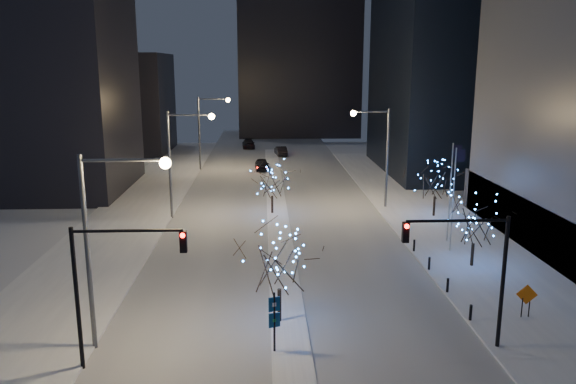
{
  "coord_description": "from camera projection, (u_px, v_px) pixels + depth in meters",
  "views": [
    {
      "loc": [
        -1.32,
        -24.62,
        14.1
      ],
      "look_at": [
        0.48,
        15.6,
        5.0
      ],
      "focal_mm": 35.0,
      "sensor_mm": 36.0,
      "label": 1
    }
  ],
  "objects": [
    {
      "name": "traffic_signal_east",
      "position": [
        474.0,
        261.0,
        27.47
      ],
      "size": [
        5.26,
        0.43,
        7.0
      ],
      "color": "black",
      "rests_on": "ground"
    },
    {
      "name": "filler_west_far",
      "position": [
        113.0,
        103.0,
        92.48
      ],
      "size": [
        18.0,
        16.0,
        16.0
      ],
      "primitive_type": "cube",
      "color": "black",
      "rests_on": "ground"
    },
    {
      "name": "wayfinding_sign",
      "position": [
        274.0,
        317.0,
        27.66
      ],
      "size": [
        0.57,
        0.24,
        3.26
      ],
      "rotation": [
        0.0,
        0.0,
        0.3
      ],
      "color": "black",
      "rests_on": "ground"
    },
    {
      "name": "west_sidewalk",
      "position": [
        110.0,
        240.0,
        46.02
      ],
      "size": [
        8.0,
        90.0,
        0.15
      ],
      "primitive_type": "cube",
      "color": "white",
      "rests_on": "ground"
    },
    {
      "name": "holiday_tree_plaza_near",
      "position": [
        475.0,
        222.0,
        39.37
      ],
      "size": [
        5.56,
        5.56,
        5.14
      ],
      "color": "black",
      "rests_on": "east_sidewalk"
    },
    {
      "name": "street_lamp_east",
      "position": [
        379.0,
        145.0,
        55.41
      ],
      "size": [
        3.9,
        0.56,
        10.0
      ],
      "color": "#595E66",
      "rests_on": "ground"
    },
    {
      "name": "street_lamp_w_near",
      "position": [
        107.0,
        225.0,
        27.29
      ],
      "size": [
        4.4,
        0.56,
        10.0
      ],
      "color": "#595E66",
      "rests_on": "ground"
    },
    {
      "name": "street_lamp_w_far",
      "position": [
        207.0,
        123.0,
        76.01
      ],
      "size": [
        4.4,
        0.56,
        10.0
      ],
      "color": "#595E66",
      "rests_on": "ground"
    },
    {
      "name": "holiday_tree_median_far",
      "position": [
        272.0,
        180.0,
        53.66
      ],
      "size": [
        5.3,
        5.3,
        5.15
      ],
      "color": "black",
      "rests_on": "median"
    },
    {
      "name": "car_near",
      "position": [
        262.0,
        165.0,
        77.22
      ],
      "size": [
        2.15,
        4.65,
        1.54
      ],
      "primitive_type": "imported",
      "rotation": [
        0.0,
        0.0,
        0.07
      ],
      "color": "black",
      "rests_on": "ground"
    },
    {
      "name": "traffic_signal_west",
      "position": [
        109.0,
        274.0,
        25.74
      ],
      "size": [
        5.26,
        0.43,
        7.0
      ],
      "color": "black",
      "rests_on": "ground"
    },
    {
      "name": "east_sidewalk",
      "position": [
        458.0,
        236.0,
        47.28
      ],
      "size": [
        10.0,
        90.0,
        0.15
      ],
      "primitive_type": "cube",
      "color": "white",
      "rests_on": "ground"
    },
    {
      "name": "road",
      "position": [
        276.0,
        197.0,
        61.26
      ],
      "size": [
        20.0,
        130.0,
        0.02
      ],
      "primitive_type": "cube",
      "color": "silver",
      "rests_on": "ground"
    },
    {
      "name": "median",
      "position": [
        277.0,
        208.0,
        56.38
      ],
      "size": [
        2.0,
        80.0,
        0.15
      ],
      "primitive_type": "cube",
      "color": "white",
      "rests_on": "ground"
    },
    {
      "name": "filler_west_near",
      "position": [
        22.0,
        85.0,
        62.28
      ],
      "size": [
        22.0,
        18.0,
        24.0
      ],
      "primitive_type": "cube",
      "color": "black",
      "rests_on": "ground"
    },
    {
      "name": "car_mid",
      "position": [
        281.0,
        151.0,
        89.81
      ],
      "size": [
        2.09,
        4.66,
        1.48
      ],
      "primitive_type": "imported",
      "rotation": [
        0.0,
        0.0,
        3.26
      ],
      "color": "black",
      "rests_on": "ground"
    },
    {
      "name": "holiday_tree_plaza_far",
      "position": [
        436.0,
        181.0,
        52.61
      ],
      "size": [
        4.27,
        4.27,
        5.26
      ],
      "color": "black",
      "rests_on": "east_sidewalk"
    },
    {
      "name": "construction_sign",
      "position": [
        527.0,
        298.0,
        31.6
      ],
      "size": [
        1.17,
        0.23,
        1.95
      ],
      "rotation": [
        0.0,
        0.0,
        -0.16
      ],
      "color": "black",
      "rests_on": "east_sidewalk"
    },
    {
      "name": "ground",
      "position": [
        292.0,
        363.0,
        27.16
      ],
      "size": [
        160.0,
        160.0,
        0.0
      ],
      "primitive_type": "plane",
      "color": "silver",
      "rests_on": "ground"
    },
    {
      "name": "holiday_tree_median_near",
      "position": [
        279.0,
        260.0,
        30.6
      ],
      "size": [
        4.48,
        4.48,
        5.56
      ],
      "color": "black",
      "rests_on": "median"
    },
    {
      "name": "car_far",
      "position": [
        248.0,
        144.0,
        97.83
      ],
      "size": [
        2.39,
        5.23,
        1.48
      ],
      "primitive_type": "imported",
      "rotation": [
        0.0,
        0.0,
        0.06
      ],
      "color": "black",
      "rests_on": "ground"
    },
    {
      "name": "bollards",
      "position": [
        438.0,
        274.0,
        37.21
      ],
      "size": [
        0.16,
        12.16,
        0.9
      ],
      "color": "black",
      "rests_on": "east_sidewalk"
    },
    {
      "name": "horizon_block",
      "position": [
        299.0,
        30.0,
        112.44
      ],
      "size": [
        24.0,
        14.0,
        42.0
      ],
      "primitive_type": "cube",
      "color": "black",
      "rests_on": "ground"
    },
    {
      "name": "flagpoles",
      "position": [
        453.0,
        188.0,
        43.49
      ],
      "size": [
        1.35,
        2.6,
        8.0
      ],
      "color": "silver",
      "rests_on": "east_sidewalk"
    },
    {
      "name": "street_lamp_w_mid",
      "position": [
        181.0,
        150.0,
        51.65
      ],
      "size": [
        4.4,
        0.56,
        10.0
      ],
      "color": "#595E66",
      "rests_on": "ground"
    }
  ]
}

